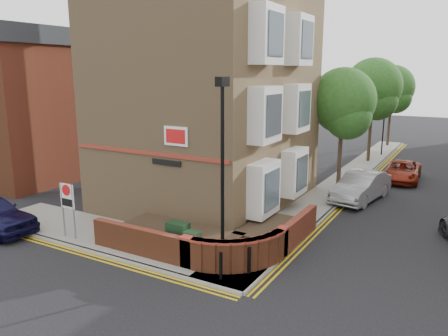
% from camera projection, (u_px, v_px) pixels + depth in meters
% --- Properties ---
extents(ground, '(120.00, 120.00, 0.00)m').
position_uv_depth(ground, '(163.00, 273.00, 14.55)').
color(ground, black).
rests_on(ground, ground).
extents(pavement_corner, '(13.00, 3.00, 0.12)m').
position_uv_depth(pavement_corner, '(116.00, 237.00, 17.51)').
color(pavement_corner, gray).
rests_on(pavement_corner, ground).
extents(pavement_main, '(2.00, 32.00, 0.12)m').
position_uv_depth(pavement_main, '(347.00, 178.00, 27.12)').
color(pavement_main, gray).
rests_on(pavement_main, ground).
extents(kerb_side, '(13.00, 0.15, 0.12)m').
position_uv_depth(kerb_side, '(88.00, 250.00, 16.24)').
color(kerb_side, gray).
rests_on(kerb_side, ground).
extents(kerb_main_near, '(0.15, 32.00, 0.12)m').
position_uv_depth(kerb_main_near, '(363.00, 180.00, 26.64)').
color(kerb_main_near, gray).
rests_on(kerb_main_near, ground).
extents(yellow_lines_side, '(13.00, 0.28, 0.01)m').
position_uv_depth(yellow_lines_side, '(83.00, 254.00, 16.04)').
color(yellow_lines_side, gold).
rests_on(yellow_lines_side, ground).
extents(yellow_lines_main, '(0.28, 32.00, 0.01)m').
position_uv_depth(yellow_lines_main, '(367.00, 182.00, 26.53)').
color(yellow_lines_main, gold).
rests_on(yellow_lines_main, ground).
extents(corner_building, '(8.95, 10.40, 13.60)m').
position_uv_depth(corner_building, '(213.00, 79.00, 21.36)').
color(corner_building, '#93744E').
rests_on(corner_building, ground).
extents(garden_wall, '(6.80, 6.00, 1.20)m').
position_uv_depth(garden_wall, '(203.00, 247.00, 16.67)').
color(garden_wall, brown).
rests_on(garden_wall, ground).
extents(lamppost, '(0.25, 0.50, 6.30)m').
position_uv_depth(lamppost, '(222.00, 174.00, 14.07)').
color(lamppost, black).
rests_on(lamppost, pavement_corner).
extents(utility_cabinet_large, '(0.80, 0.45, 1.20)m').
position_uv_depth(utility_cabinet_large, '(178.00, 238.00, 15.64)').
color(utility_cabinet_large, black).
rests_on(utility_cabinet_large, pavement_corner).
extents(utility_cabinet_small, '(0.55, 0.40, 1.10)m').
position_uv_depth(utility_cabinet_small, '(192.00, 247.00, 15.01)').
color(utility_cabinet_small, black).
rests_on(utility_cabinet_small, pavement_corner).
extents(bollard_near, '(0.11, 0.11, 0.90)m').
position_uv_depth(bollard_near, '(221.00, 266.00, 13.80)').
color(bollard_near, black).
rests_on(bollard_near, pavement_corner).
extents(bollard_far, '(0.11, 0.11, 0.90)m').
position_uv_depth(bollard_far, '(249.00, 260.00, 14.19)').
color(bollard_far, black).
rests_on(bollard_far, pavement_corner).
extents(zone_sign, '(0.72, 0.07, 2.20)m').
position_uv_depth(zone_sign, '(67.00, 200.00, 17.04)').
color(zone_sign, slate).
rests_on(zone_sign, pavement_corner).
extents(side_building, '(6.40, 10.40, 9.00)m').
position_uv_depth(side_building, '(49.00, 104.00, 27.61)').
color(side_building, brown).
rests_on(side_building, ground).
extents(tree_near, '(3.64, 3.65, 6.70)m').
position_uv_depth(tree_near, '(343.00, 105.00, 24.46)').
color(tree_near, '#382B1E').
rests_on(tree_near, pavement_main).
extents(tree_mid, '(4.03, 4.03, 7.42)m').
position_uv_depth(tree_mid, '(373.00, 91.00, 31.13)').
color(tree_mid, '#382B1E').
rests_on(tree_mid, pavement_main).
extents(tree_far, '(3.81, 3.81, 7.00)m').
position_uv_depth(tree_far, '(392.00, 91.00, 37.96)').
color(tree_far, '#382B1E').
rests_on(tree_far, pavement_main).
extents(traffic_light_assembly, '(0.20, 0.16, 4.20)m').
position_uv_depth(traffic_light_assembly, '(384.00, 121.00, 33.96)').
color(traffic_light_assembly, black).
rests_on(traffic_light_assembly, pavement_main).
extents(silver_car_near, '(2.34, 4.78, 1.51)m').
position_uv_depth(silver_car_near, '(361.00, 186.00, 22.56)').
color(silver_car_near, gray).
rests_on(silver_car_near, ground).
extents(red_car_main, '(2.19, 4.38, 1.19)m').
position_uv_depth(red_car_main, '(402.00, 171.00, 26.69)').
color(red_car_main, maroon).
rests_on(red_car_main, ground).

